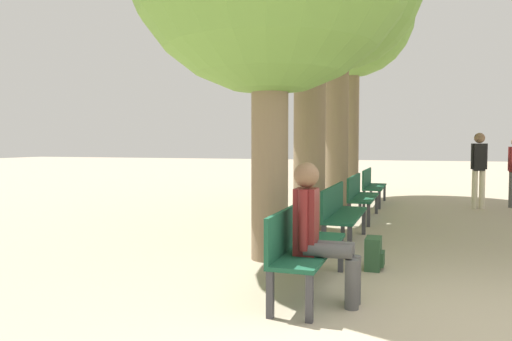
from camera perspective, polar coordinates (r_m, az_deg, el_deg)
name	(u,v)px	position (r m, az deg, el deg)	size (l,w,h in m)	color
ground_plane	(491,327)	(4.69, 25.28, -15.85)	(80.00, 80.00, 0.00)	tan
bench_row_0	(303,241)	(5.12, 5.34, -8.00)	(0.43, 1.82, 0.86)	#195138
bench_row_1	(340,209)	(7.56, 9.60, -4.41)	(0.43, 1.82, 0.86)	#195138
bench_row_2	(360,193)	(10.03, 11.75, -2.57)	(0.43, 1.82, 0.86)	#195138
bench_row_3	(371,183)	(12.52, 13.05, -1.46)	(0.43, 1.82, 0.86)	#195138
tree_row_3	(352,18)	(14.58, 10.94, 16.78)	(3.37, 3.37, 6.69)	#7A664C
person_seated	(319,229)	(4.73, 7.16, -6.65)	(0.63, 0.36, 1.32)	#4C4C4C
backpack	(374,254)	(6.18, 13.32, -9.23)	(0.22, 0.34, 0.38)	#284C2D
pedestrian_near	(479,165)	(12.45, 24.12, 0.54)	(0.35, 0.24, 1.74)	beige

